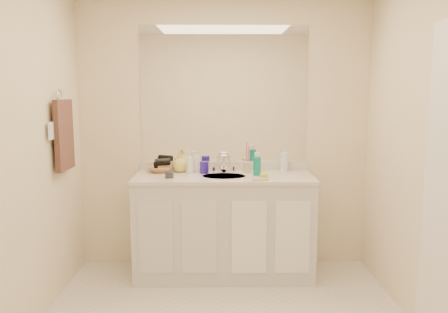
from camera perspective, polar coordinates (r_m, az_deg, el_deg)
wall_back at (r=3.94m, az=-0.03°, el=2.85°), size 2.60×0.02×2.40m
wall_front at (r=1.38m, az=0.55°, el=-7.61°), size 2.60×0.02×2.40m
wall_left at (r=2.94m, az=-26.10°, el=0.11°), size 0.02×2.60×2.40m
wall_right at (r=2.96m, az=26.17°, el=0.15°), size 0.02×2.60×2.40m
vanity_cabinet at (r=3.83m, az=-0.00°, el=-9.19°), size 1.50×0.55×0.85m
countertop at (r=3.72m, az=-0.00°, el=-2.71°), size 1.52×0.57×0.03m
backsplash at (r=3.96m, az=-0.03°, el=-1.21°), size 1.52×0.03×0.08m
sink_basin at (r=3.70m, az=-0.00°, el=-2.72°), size 0.37×0.37×0.02m
faucet at (r=3.86m, az=-0.02°, el=-1.24°), size 0.02×0.02×0.11m
mirror at (r=3.92m, az=-0.03°, el=8.09°), size 1.48×0.01×1.20m
blue_mug at (r=3.80m, az=-2.59°, el=-1.43°), size 0.09×0.09×0.10m
tan_cup at (r=3.84m, az=3.03°, el=-1.43°), size 0.08×0.08×0.09m
toothbrush at (r=3.83m, az=3.19°, el=0.11°), size 0.02×0.04×0.18m
mouthwash_bottle at (r=3.72m, az=4.33°, el=-1.27°), size 0.08×0.08×0.16m
clear_pump_bottle at (r=3.94m, az=7.86°, el=-0.69°), size 0.08×0.08×0.17m
soap_dish at (r=3.63m, az=5.24°, el=-2.70°), size 0.09×0.08×0.01m
green_soap at (r=3.62m, az=5.25°, el=-2.40°), size 0.07×0.05×0.02m
orange_comb at (r=3.52m, az=4.74°, el=-3.08°), size 0.14×0.05×0.01m
dark_jar at (r=3.63m, az=-7.16°, el=-2.41°), size 0.08×0.08×0.05m
extra_white_bottle at (r=3.79m, az=-4.47°, el=-1.18°), size 0.05×0.05×0.14m
soap_bottle_white at (r=3.90m, az=-3.57°, el=-0.58°), size 0.08×0.08×0.19m
soap_bottle_cream at (r=3.91m, az=-4.53°, el=-0.63°), size 0.08×0.08×0.18m
soap_bottle_yellow at (r=3.88m, az=-5.74°, el=-0.75°), size 0.16×0.16×0.17m
wicker_basket at (r=3.91m, az=-8.30°, el=-1.65°), size 0.24×0.24×0.05m
hair_dryer at (r=3.89m, az=-8.03°, el=-0.72°), size 0.15×0.11×0.07m
towel_ring at (r=3.62m, az=-20.70°, el=7.37°), size 0.01×0.11×0.11m
hand_towel at (r=3.63m, az=-20.16°, el=2.65°), size 0.04×0.32×0.55m
switch_plate at (r=3.44m, az=-21.66°, el=3.13°), size 0.01×0.08×0.13m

